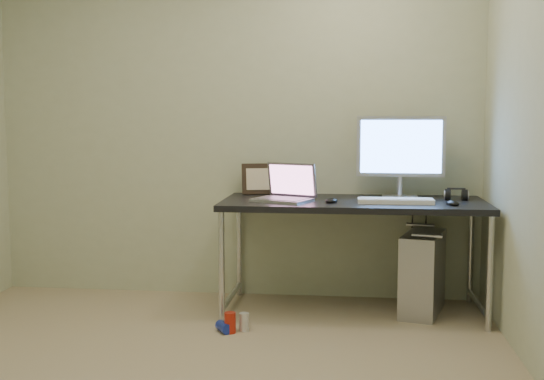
% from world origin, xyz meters
% --- Properties ---
extents(wall_back, '(3.50, 0.02, 2.50)m').
position_xyz_m(wall_back, '(0.00, 1.75, 1.25)').
color(wall_back, beige).
rests_on(wall_back, ground).
extents(desk, '(1.73, 0.75, 0.75)m').
position_xyz_m(desk, '(0.85, 1.37, 0.68)').
color(desk, black).
rests_on(desk, ground).
extents(tower_computer, '(0.35, 0.56, 0.57)m').
position_xyz_m(tower_computer, '(1.31, 1.39, 0.27)').
color(tower_computer, '#A7A7AB').
rests_on(tower_computer, ground).
extents(cable_a, '(0.01, 0.16, 0.69)m').
position_xyz_m(cable_a, '(1.26, 1.70, 0.40)').
color(cable_a, black).
rests_on(cable_a, ground).
extents(cable_b, '(0.02, 0.11, 0.71)m').
position_xyz_m(cable_b, '(1.35, 1.68, 0.38)').
color(cable_b, black).
rests_on(cable_b, ground).
extents(can_red, '(0.09, 0.09, 0.13)m').
position_xyz_m(can_red, '(0.12, 0.82, 0.06)').
color(can_red, red).
rests_on(can_red, ground).
extents(can_white, '(0.08, 0.08, 0.11)m').
position_xyz_m(can_white, '(0.20, 0.87, 0.06)').
color(can_white, silver).
rests_on(can_white, ground).
extents(can_blue, '(0.12, 0.13, 0.06)m').
position_xyz_m(can_blue, '(0.08, 0.83, 0.03)').
color(can_blue, '#192BA4').
rests_on(can_blue, ground).
extents(laptop, '(0.44, 0.40, 0.24)m').
position_xyz_m(laptop, '(0.41, 1.32, 0.81)').
color(laptop, silver).
rests_on(laptop, desk).
extents(monitor, '(0.59, 0.18, 0.55)m').
position_xyz_m(monitor, '(1.17, 1.55, 1.07)').
color(monitor, silver).
rests_on(monitor, desk).
extents(keyboard, '(0.48, 0.16, 0.03)m').
position_xyz_m(keyboard, '(1.12, 1.26, 0.76)').
color(keyboard, white).
rests_on(keyboard, desk).
extents(mouse_right, '(0.10, 0.13, 0.04)m').
position_xyz_m(mouse_right, '(1.47, 1.20, 0.77)').
color(mouse_right, black).
rests_on(mouse_right, desk).
extents(mouse_left, '(0.11, 0.13, 0.04)m').
position_xyz_m(mouse_left, '(0.71, 1.25, 0.77)').
color(mouse_left, black).
rests_on(mouse_left, desk).
extents(headphones, '(0.15, 0.09, 0.10)m').
position_xyz_m(headphones, '(1.53, 1.49, 0.78)').
color(headphones, black).
rests_on(headphones, desk).
extents(picture_frame, '(0.29, 0.15, 0.22)m').
position_xyz_m(picture_frame, '(0.20, 1.67, 0.86)').
color(picture_frame, black).
rests_on(picture_frame, desk).
extents(webcam, '(0.05, 0.05, 0.13)m').
position_xyz_m(webcam, '(0.50, 1.63, 0.85)').
color(webcam, silver).
rests_on(webcam, desk).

